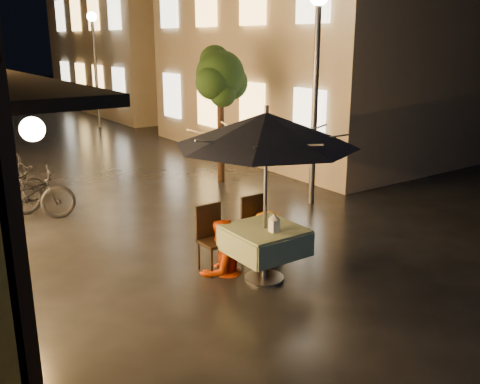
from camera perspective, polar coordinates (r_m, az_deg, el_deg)
ground at (r=7.96m, az=1.20°, el=-8.35°), size 90.00×90.00×0.00m
east_building_near at (r=17.06m, az=9.06°, el=16.29°), size 7.30×9.30×6.80m
east_building_far at (r=26.60m, az=-9.05°, el=16.69°), size 7.30×10.30×7.30m
street_tree at (r=12.37m, az=-2.09°, el=12.03°), size 1.43×1.20×3.15m
streetlamp_near at (r=10.71m, az=8.17°, el=13.92°), size 0.36×0.36×4.23m
streetlamp_far at (r=21.14m, az=-15.29°, el=14.53°), size 0.36×0.36×4.23m
cafe_table at (r=7.46m, az=2.65°, el=-5.21°), size 0.99×0.99×0.78m
patio_umbrella at (r=7.05m, az=2.82°, el=6.70°), size 2.47×2.47×2.46m
cafe_chair_left at (r=7.83m, az=-2.98°, el=-4.54°), size 0.42×0.42×0.97m
cafe_chair_right at (r=8.25m, az=1.74°, el=-3.43°), size 0.42×0.42×0.97m
table_lantern at (r=7.20m, az=3.66°, el=-3.22°), size 0.16×0.16×0.25m
person_orange at (r=7.62m, az=-2.05°, el=-3.14°), size 0.85×0.72×1.57m
person_yellow at (r=8.08m, az=2.92°, el=-2.29°), size 1.09×0.82×1.50m
bicycle_0 at (r=10.59m, az=-22.24°, el=-0.46°), size 1.98×0.99×0.99m
bicycle_2 at (r=11.71m, az=-23.48°, el=0.45°), size 1.63×0.87×0.82m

